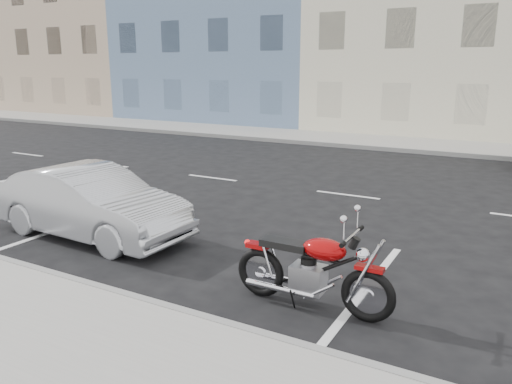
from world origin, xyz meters
TOP-DOWN VIEW (x-y plane):
  - ground at (0.00, 0.00)m, footprint 120.00×120.00m
  - sidewalk_far at (-5.00, 8.70)m, footprint 80.00×3.40m
  - curb_near at (-5.00, -7.00)m, footprint 80.00×0.12m
  - curb_far at (-5.00, 7.00)m, footprint 80.00×0.12m
  - bldg_far_west at (-26.00, 16.30)m, footprint 12.00×12.00m
  - bldg_blue at (-14.00, 16.30)m, footprint 12.00×12.00m
  - bldg_cream at (-2.00, 16.30)m, footprint 12.00×12.00m
  - motorcycle at (0.31, -5.90)m, footprint 2.18×0.72m
  - sedan_silver at (-5.12, -5.25)m, footprint 3.99×1.51m

SIDE VIEW (x-z plane):
  - ground at x=0.00m, z-range 0.00..0.00m
  - sidewalk_far at x=-5.00m, z-range 0.00..0.15m
  - curb_near at x=-5.00m, z-range 0.00..0.16m
  - curb_far at x=-5.00m, z-range 0.00..0.16m
  - motorcycle at x=0.31m, z-range -0.05..1.05m
  - sedan_silver at x=-5.12m, z-range 0.00..1.30m
  - bldg_cream at x=-2.00m, z-range 0.00..11.50m
  - bldg_far_west at x=-26.00m, z-range 0.00..12.00m
  - bldg_blue at x=-14.00m, z-range 0.00..13.00m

